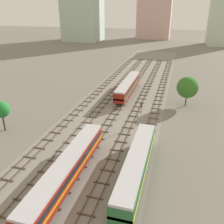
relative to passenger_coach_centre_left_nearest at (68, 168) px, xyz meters
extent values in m
plane|color=slate|center=(0.00, 28.61, -2.61)|extent=(480.00, 480.00, 0.00)
cube|color=gray|center=(0.00, 28.61, -2.61)|extent=(22.08, 176.00, 0.01)
cube|color=#47382D|center=(-9.76, 29.61, -2.40)|extent=(0.07, 126.00, 0.15)
cube|color=#47382D|center=(-8.32, 29.61, -2.40)|extent=(0.07, 126.00, 0.15)
cube|color=brown|center=(-9.04, -1.89, -2.54)|extent=(2.40, 0.22, 0.14)
cube|color=brown|center=(-9.04, 1.11, -2.54)|extent=(2.40, 0.22, 0.14)
cube|color=brown|center=(-9.04, 4.11, -2.54)|extent=(2.40, 0.22, 0.14)
cube|color=brown|center=(-9.04, 7.11, -2.54)|extent=(2.40, 0.22, 0.14)
cube|color=brown|center=(-9.04, 10.11, -2.54)|extent=(2.40, 0.22, 0.14)
cube|color=brown|center=(-9.04, 13.11, -2.54)|extent=(2.40, 0.22, 0.14)
cube|color=brown|center=(-9.04, 16.11, -2.54)|extent=(2.40, 0.22, 0.14)
cube|color=brown|center=(-9.04, 19.11, -2.54)|extent=(2.40, 0.22, 0.14)
cube|color=brown|center=(-9.04, 22.11, -2.54)|extent=(2.40, 0.22, 0.14)
cube|color=brown|center=(-9.04, 25.11, -2.54)|extent=(2.40, 0.22, 0.14)
cube|color=brown|center=(-9.04, 28.11, -2.54)|extent=(2.40, 0.22, 0.14)
cube|color=brown|center=(-9.04, 31.11, -2.54)|extent=(2.40, 0.22, 0.14)
cube|color=brown|center=(-9.04, 34.11, -2.54)|extent=(2.40, 0.22, 0.14)
cube|color=brown|center=(-9.04, 37.11, -2.54)|extent=(2.40, 0.22, 0.14)
cube|color=brown|center=(-9.04, 40.11, -2.54)|extent=(2.40, 0.22, 0.14)
cube|color=brown|center=(-9.04, 43.11, -2.54)|extent=(2.40, 0.22, 0.14)
cube|color=brown|center=(-9.04, 46.11, -2.54)|extent=(2.40, 0.22, 0.14)
cube|color=brown|center=(-9.04, 49.11, -2.54)|extent=(2.40, 0.22, 0.14)
cube|color=brown|center=(-9.04, 52.11, -2.54)|extent=(2.40, 0.22, 0.14)
cube|color=brown|center=(-9.04, 55.11, -2.54)|extent=(2.40, 0.22, 0.14)
cube|color=brown|center=(-9.04, 58.11, -2.54)|extent=(2.40, 0.22, 0.14)
cube|color=brown|center=(-9.04, 61.11, -2.54)|extent=(2.40, 0.22, 0.14)
cube|color=brown|center=(-9.04, 64.11, -2.54)|extent=(2.40, 0.22, 0.14)
cube|color=brown|center=(-9.04, 67.11, -2.54)|extent=(2.40, 0.22, 0.14)
cube|color=brown|center=(-9.04, 70.11, -2.54)|extent=(2.40, 0.22, 0.14)
cube|color=brown|center=(-9.04, 73.11, -2.54)|extent=(2.40, 0.22, 0.14)
cube|color=brown|center=(-9.04, 76.11, -2.54)|extent=(2.40, 0.22, 0.14)
cube|color=brown|center=(-9.04, 79.11, -2.54)|extent=(2.40, 0.22, 0.14)
cube|color=brown|center=(-9.04, 82.11, -2.54)|extent=(2.40, 0.22, 0.14)
cube|color=brown|center=(-9.04, 85.11, -2.54)|extent=(2.40, 0.22, 0.14)
cube|color=brown|center=(-9.04, 88.11, -2.54)|extent=(2.40, 0.22, 0.14)
cube|color=brown|center=(-9.04, 91.11, -2.54)|extent=(2.40, 0.22, 0.14)
cube|color=#47382D|center=(-5.24, 29.61, -2.40)|extent=(0.07, 126.00, 0.15)
cube|color=#47382D|center=(-3.80, 29.61, -2.40)|extent=(0.07, 126.00, 0.15)
cube|color=brown|center=(-4.52, -7.89, -2.54)|extent=(2.40, 0.22, 0.14)
cube|color=brown|center=(-4.52, -4.89, -2.54)|extent=(2.40, 0.22, 0.14)
cube|color=brown|center=(-4.52, -1.89, -2.54)|extent=(2.40, 0.22, 0.14)
cube|color=brown|center=(-4.52, 1.11, -2.54)|extent=(2.40, 0.22, 0.14)
cube|color=brown|center=(-4.52, 4.11, -2.54)|extent=(2.40, 0.22, 0.14)
cube|color=brown|center=(-4.52, 7.11, -2.54)|extent=(2.40, 0.22, 0.14)
cube|color=brown|center=(-4.52, 10.11, -2.54)|extent=(2.40, 0.22, 0.14)
cube|color=brown|center=(-4.52, 13.11, -2.54)|extent=(2.40, 0.22, 0.14)
cube|color=brown|center=(-4.52, 16.11, -2.54)|extent=(2.40, 0.22, 0.14)
cube|color=brown|center=(-4.52, 19.11, -2.54)|extent=(2.40, 0.22, 0.14)
cube|color=brown|center=(-4.52, 22.11, -2.54)|extent=(2.40, 0.22, 0.14)
cube|color=brown|center=(-4.52, 25.11, -2.54)|extent=(2.40, 0.22, 0.14)
cube|color=brown|center=(-4.52, 28.11, -2.54)|extent=(2.40, 0.22, 0.14)
cube|color=brown|center=(-4.52, 31.11, -2.54)|extent=(2.40, 0.22, 0.14)
cube|color=brown|center=(-4.52, 34.11, -2.54)|extent=(2.40, 0.22, 0.14)
cube|color=brown|center=(-4.52, 37.11, -2.54)|extent=(2.40, 0.22, 0.14)
cube|color=brown|center=(-4.52, 40.11, -2.54)|extent=(2.40, 0.22, 0.14)
cube|color=brown|center=(-4.52, 43.11, -2.54)|extent=(2.40, 0.22, 0.14)
cube|color=brown|center=(-4.52, 46.11, -2.54)|extent=(2.40, 0.22, 0.14)
cube|color=brown|center=(-4.52, 49.11, -2.54)|extent=(2.40, 0.22, 0.14)
cube|color=brown|center=(-4.52, 52.11, -2.54)|extent=(2.40, 0.22, 0.14)
cube|color=brown|center=(-4.52, 55.11, -2.54)|extent=(2.40, 0.22, 0.14)
cube|color=brown|center=(-4.52, 58.11, -2.54)|extent=(2.40, 0.22, 0.14)
cube|color=brown|center=(-4.52, 61.11, -2.54)|extent=(2.40, 0.22, 0.14)
cube|color=brown|center=(-4.52, 64.11, -2.54)|extent=(2.40, 0.22, 0.14)
cube|color=brown|center=(-4.52, 67.11, -2.54)|extent=(2.40, 0.22, 0.14)
cube|color=brown|center=(-4.52, 70.11, -2.54)|extent=(2.40, 0.22, 0.14)
cube|color=brown|center=(-4.52, 73.11, -2.54)|extent=(2.40, 0.22, 0.14)
cube|color=brown|center=(-4.52, 76.11, -2.54)|extent=(2.40, 0.22, 0.14)
cube|color=brown|center=(-4.52, 79.11, -2.54)|extent=(2.40, 0.22, 0.14)
cube|color=brown|center=(-4.52, 82.11, -2.54)|extent=(2.40, 0.22, 0.14)
cube|color=brown|center=(-4.52, 85.11, -2.54)|extent=(2.40, 0.22, 0.14)
cube|color=brown|center=(-4.52, 88.11, -2.54)|extent=(2.40, 0.22, 0.14)
cube|color=brown|center=(-4.52, 91.11, -2.54)|extent=(2.40, 0.22, 0.14)
cube|color=#47382D|center=(-0.72, 29.61, -2.40)|extent=(0.07, 126.00, 0.15)
cube|color=#47382D|center=(0.72, 29.61, -2.40)|extent=(0.07, 126.00, 0.15)
cube|color=brown|center=(0.00, -4.89, -2.54)|extent=(2.40, 0.22, 0.14)
cube|color=brown|center=(0.00, -1.89, -2.54)|extent=(2.40, 0.22, 0.14)
cube|color=brown|center=(0.00, 1.11, -2.54)|extent=(2.40, 0.22, 0.14)
cube|color=brown|center=(0.00, 4.11, -2.54)|extent=(2.40, 0.22, 0.14)
cube|color=brown|center=(0.00, 7.11, -2.54)|extent=(2.40, 0.22, 0.14)
cube|color=brown|center=(0.00, 10.11, -2.54)|extent=(2.40, 0.22, 0.14)
cube|color=brown|center=(0.00, 13.11, -2.54)|extent=(2.40, 0.22, 0.14)
cube|color=brown|center=(0.00, 16.11, -2.54)|extent=(2.40, 0.22, 0.14)
cube|color=brown|center=(0.00, 19.11, -2.54)|extent=(2.40, 0.22, 0.14)
cube|color=brown|center=(0.00, 22.11, -2.54)|extent=(2.40, 0.22, 0.14)
cube|color=brown|center=(0.00, 25.11, -2.54)|extent=(2.40, 0.22, 0.14)
cube|color=brown|center=(0.00, 28.11, -2.54)|extent=(2.40, 0.22, 0.14)
cube|color=brown|center=(0.00, 31.11, -2.54)|extent=(2.40, 0.22, 0.14)
cube|color=brown|center=(0.00, 34.11, -2.54)|extent=(2.40, 0.22, 0.14)
cube|color=brown|center=(0.00, 37.11, -2.54)|extent=(2.40, 0.22, 0.14)
cube|color=brown|center=(0.00, 40.11, -2.54)|extent=(2.40, 0.22, 0.14)
cube|color=brown|center=(0.00, 43.11, -2.54)|extent=(2.40, 0.22, 0.14)
cube|color=brown|center=(0.00, 46.11, -2.54)|extent=(2.40, 0.22, 0.14)
cube|color=brown|center=(0.00, 49.11, -2.54)|extent=(2.40, 0.22, 0.14)
cube|color=brown|center=(0.00, 52.11, -2.54)|extent=(2.40, 0.22, 0.14)
cube|color=brown|center=(0.00, 55.11, -2.54)|extent=(2.40, 0.22, 0.14)
cube|color=brown|center=(0.00, 58.11, -2.54)|extent=(2.40, 0.22, 0.14)
cube|color=brown|center=(0.00, 61.11, -2.54)|extent=(2.40, 0.22, 0.14)
cube|color=brown|center=(0.00, 64.11, -2.54)|extent=(2.40, 0.22, 0.14)
cube|color=brown|center=(0.00, 67.11, -2.54)|extent=(2.40, 0.22, 0.14)
cube|color=brown|center=(0.00, 70.11, -2.54)|extent=(2.40, 0.22, 0.14)
cube|color=brown|center=(0.00, 73.11, -2.54)|extent=(2.40, 0.22, 0.14)
cube|color=brown|center=(0.00, 76.11, -2.54)|extent=(2.40, 0.22, 0.14)
cube|color=brown|center=(0.00, 79.11, -2.54)|extent=(2.40, 0.22, 0.14)
cube|color=brown|center=(0.00, 82.11, -2.54)|extent=(2.40, 0.22, 0.14)
cube|color=brown|center=(0.00, 85.11, -2.54)|extent=(2.40, 0.22, 0.14)
cube|color=brown|center=(0.00, 88.11, -2.54)|extent=(2.40, 0.22, 0.14)
cube|color=brown|center=(0.00, 91.11, -2.54)|extent=(2.40, 0.22, 0.14)
cube|color=#47382D|center=(3.80, 29.61, -2.40)|extent=(0.07, 126.00, 0.15)
cube|color=#47382D|center=(5.24, 29.61, -2.40)|extent=(0.07, 126.00, 0.15)
cube|color=brown|center=(4.52, -4.89, -2.54)|extent=(2.40, 0.22, 0.14)
cube|color=brown|center=(4.52, -1.89, -2.54)|extent=(2.40, 0.22, 0.14)
cube|color=brown|center=(4.52, 1.11, -2.54)|extent=(2.40, 0.22, 0.14)
cube|color=brown|center=(4.52, 4.11, -2.54)|extent=(2.40, 0.22, 0.14)
cube|color=brown|center=(4.52, 7.11, -2.54)|extent=(2.40, 0.22, 0.14)
cube|color=brown|center=(4.52, 10.11, -2.54)|extent=(2.40, 0.22, 0.14)
cube|color=brown|center=(4.52, 13.11, -2.54)|extent=(2.40, 0.22, 0.14)
cube|color=brown|center=(4.52, 16.11, -2.54)|extent=(2.40, 0.22, 0.14)
cube|color=brown|center=(4.52, 19.11, -2.54)|extent=(2.40, 0.22, 0.14)
cube|color=brown|center=(4.52, 22.11, -2.54)|extent=(2.40, 0.22, 0.14)
cube|color=brown|center=(4.52, 25.11, -2.54)|extent=(2.40, 0.22, 0.14)
cube|color=brown|center=(4.52, 28.11, -2.54)|extent=(2.40, 0.22, 0.14)
cube|color=brown|center=(4.52, 31.11, -2.54)|extent=(2.40, 0.22, 0.14)
cube|color=brown|center=(4.52, 34.11, -2.54)|extent=(2.40, 0.22, 0.14)
cube|color=brown|center=(4.52, 37.11, -2.54)|extent=(2.40, 0.22, 0.14)
cube|color=brown|center=(4.52, 40.11, -2.54)|extent=(2.40, 0.22, 0.14)
cube|color=brown|center=(4.52, 43.11, -2.54)|extent=(2.40, 0.22, 0.14)
cube|color=brown|center=(4.52, 46.11, -2.54)|extent=(2.40, 0.22, 0.14)
cube|color=brown|center=(4.52, 49.11, -2.54)|extent=(2.40, 0.22, 0.14)
cube|color=brown|center=(4.52, 52.11, -2.54)|extent=(2.40, 0.22, 0.14)
cube|color=brown|center=(4.52, 55.11, -2.54)|extent=(2.40, 0.22, 0.14)
cube|color=brown|center=(4.52, 58.11, -2.54)|extent=(2.40, 0.22, 0.14)
cube|color=brown|center=(4.52, 61.11, -2.54)|extent=(2.40, 0.22, 0.14)
cube|color=brown|center=(4.52, 64.11, -2.54)|extent=(2.40, 0.22, 0.14)
cube|color=brown|center=(4.52, 67.11, -2.54)|extent=(2.40, 0.22, 0.14)
cube|color=brown|center=(4.52, 70.11, -2.54)|extent=(2.40, 0.22, 0.14)
cube|color=brown|center=(4.52, 73.11, -2.54)|extent=(2.40, 0.22, 0.14)
cube|color=brown|center=(4.52, 76.11, -2.54)|extent=(2.40, 0.22, 0.14)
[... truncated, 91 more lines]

